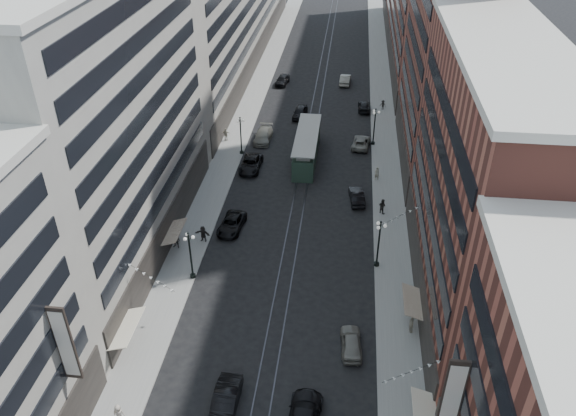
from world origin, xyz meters
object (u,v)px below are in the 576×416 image
at_px(lamppost_sw_mid, 241,134).
at_px(pedestrian_7, 382,206).
at_px(car_13, 300,112).
at_px(car_8, 263,135).
at_px(pedestrian_1, 119,414).
at_px(pedestrian_8, 377,173).
at_px(lamppost_se_mid, 374,125).
at_px(car_11, 361,142).
at_px(car_9, 282,80).
at_px(pedestrian_6, 226,134).
at_px(car_4, 351,343).
at_px(car_14, 345,80).
at_px(lamppost_se_far, 379,242).
at_px(car_7, 251,164).
at_px(lamppost_sw_far, 190,254).
at_px(car_12, 364,106).
at_px(car_10, 357,196).
at_px(pedestrian_9, 383,105).
at_px(car_5, 225,402).
at_px(streetcar, 307,147).
at_px(pedestrian_4, 411,325).
at_px(pedestrian_5, 203,234).
at_px(car_2, 232,224).

xyz_separation_m(lamppost_sw_mid, pedestrian_7, (19.20, -13.03, -2.01)).
bearing_deg(car_13, car_8, -112.37).
bearing_deg(pedestrian_1, pedestrian_8, -121.01).
height_order(lamppost_se_mid, car_11, lamppost_se_mid).
height_order(car_9, pedestrian_6, pedestrian_6).
xyz_separation_m(car_4, car_14, (-2.30, 63.75, 0.10)).
bearing_deg(pedestrian_6, car_9, -115.30).
distance_m(lamppost_sw_mid, car_8, 5.71).
height_order(lamppost_se_mid, car_14, lamppost_se_mid).
relative_size(lamppost_se_far, pedestrian_7, 2.95).
xyz_separation_m(car_4, car_7, (-13.97, 30.54, 0.04)).
distance_m(lamppost_sw_far, car_13, 41.21).
height_order(lamppost_se_far, car_8, lamppost_se_far).
relative_size(car_12, pedestrian_6, 2.52).
bearing_deg(car_11, car_12, -84.66).
bearing_deg(car_12, car_13, 20.84).
bearing_deg(car_9, car_10, -62.87).
xyz_separation_m(lamppost_sw_far, pedestrian_9, (20.13, 44.81, -2.15)).
relative_size(car_9, pedestrian_9, 3.02).
bearing_deg(pedestrian_6, lamppost_sw_far, 82.92).
relative_size(lamppost_se_mid, car_5, 1.06).
bearing_deg(car_12, car_4, 88.34).
xyz_separation_m(lamppost_se_far, pedestrian_8, (0.30, 17.70, -2.02)).
distance_m(car_5, car_14, 71.48).
xyz_separation_m(car_14, pedestrian_7, (5.50, -42.12, 0.24)).
distance_m(car_5, pedestrian_8, 38.70).
relative_size(pedestrian_1, car_7, 0.32).
xyz_separation_m(lamppost_sw_mid, car_9, (2.40, 27.63, -2.27)).
distance_m(car_12, pedestrian_7, 30.62).
xyz_separation_m(streetcar, car_10, (7.01, -10.37, -0.99)).
height_order(lamppost_se_mid, car_4, lamppost_se_mid).
bearing_deg(car_5, pedestrian_6, 102.68).
bearing_deg(pedestrian_4, lamppost_sw_mid, 23.22).
height_order(lamppost_se_mid, car_12, lamppost_se_mid).
distance_m(car_7, car_11, 16.87).
height_order(pedestrian_5, pedestrian_8, pedestrian_5).
height_order(pedestrian_7, pedestrian_9, pedestrian_7).
distance_m(car_5, car_13, 55.58).
distance_m(lamppost_se_mid, car_11, 3.05).
relative_size(lamppost_se_mid, car_2, 1.06).
height_order(lamppost_sw_mid, car_10, lamppost_sw_mid).
bearing_deg(car_7, car_10, -23.39).
bearing_deg(lamppost_se_far, lamppost_sw_far, -167.74).
bearing_deg(car_8, pedestrian_7, -45.39).
relative_size(car_2, car_8, 0.92).
height_order(lamppost_sw_far, car_10, lamppost_sw_far).
height_order(car_2, car_8, car_8).
xyz_separation_m(car_2, pedestrian_5, (-2.61, -2.72, 0.37)).
relative_size(lamppost_se_far, car_11, 1.10).
xyz_separation_m(lamppost_sw_far, pedestrian_6, (-2.98, 30.73, -1.98)).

